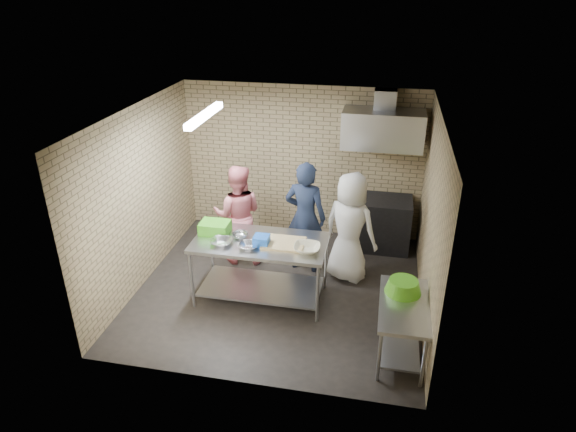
{
  "coord_description": "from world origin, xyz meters",
  "views": [
    {
      "loc": [
        1.4,
        -6.29,
        4.36
      ],
      "look_at": [
        0.1,
        0.2,
        1.15
      ],
      "focal_mm": 31.36,
      "sensor_mm": 36.0,
      "label": 1
    }
  ],
  "objects_px": {
    "bottle_green": "(411,133)",
    "side_counter": "(401,328)",
    "prep_table": "(261,270)",
    "man_navy": "(305,217)",
    "blue_tub": "(261,240)",
    "woman_pink": "(238,215)",
    "woman_white": "(350,228)",
    "green_basin": "(403,286)",
    "stove": "(375,223)",
    "bottle_red": "(386,130)",
    "green_crate": "(215,228)"
  },
  "relations": [
    {
      "from": "side_counter",
      "to": "man_navy",
      "type": "xyz_separation_m",
      "value": [
        -1.52,
        1.79,
        0.54
      ]
    },
    {
      "from": "green_crate",
      "to": "woman_pink",
      "type": "distance_m",
      "value": 0.89
    },
    {
      "from": "stove",
      "to": "green_basin",
      "type": "relative_size",
      "value": 2.61
    },
    {
      "from": "bottle_red",
      "to": "man_navy",
      "type": "xyz_separation_m",
      "value": [
        -1.12,
        -1.2,
        -1.12
      ]
    },
    {
      "from": "bottle_red",
      "to": "woman_pink",
      "type": "height_order",
      "value": "bottle_red"
    },
    {
      "from": "prep_table",
      "to": "green_crate",
      "type": "height_order",
      "value": "green_crate"
    },
    {
      "from": "man_navy",
      "to": "woman_white",
      "type": "bearing_deg",
      "value": 176.73
    },
    {
      "from": "bottle_green",
      "to": "side_counter",
      "type": "bearing_deg",
      "value": -90.0
    },
    {
      "from": "woman_white",
      "to": "stove",
      "type": "bearing_deg",
      "value": -85.13
    },
    {
      "from": "green_crate",
      "to": "man_navy",
      "type": "bearing_deg",
      "value": 34.91
    },
    {
      "from": "stove",
      "to": "woman_white",
      "type": "height_order",
      "value": "woman_white"
    },
    {
      "from": "man_navy",
      "to": "bottle_green",
      "type": "bearing_deg",
      "value": -133.39
    },
    {
      "from": "prep_table",
      "to": "side_counter",
      "type": "bearing_deg",
      "value": -22.59
    },
    {
      "from": "green_basin",
      "to": "stove",
      "type": "bearing_deg",
      "value": 99.76
    },
    {
      "from": "bottle_red",
      "to": "blue_tub",
      "type": "bearing_deg",
      "value": -124.76
    },
    {
      "from": "blue_tub",
      "to": "bottle_green",
      "type": "height_order",
      "value": "bottle_green"
    },
    {
      "from": "blue_tub",
      "to": "woman_pink",
      "type": "distance_m",
      "value": 1.29
    },
    {
      "from": "side_counter",
      "to": "green_crate",
      "type": "height_order",
      "value": "green_crate"
    },
    {
      "from": "blue_tub",
      "to": "prep_table",
      "type": "bearing_deg",
      "value": 116.57
    },
    {
      "from": "woman_white",
      "to": "blue_tub",
      "type": "bearing_deg",
      "value": 60.87
    },
    {
      "from": "side_counter",
      "to": "green_basin",
      "type": "relative_size",
      "value": 2.61
    },
    {
      "from": "bottle_red",
      "to": "green_crate",
      "type": "bearing_deg",
      "value": -138.69
    },
    {
      "from": "bottle_red",
      "to": "bottle_green",
      "type": "bearing_deg",
      "value": 0.0
    },
    {
      "from": "bottle_green",
      "to": "man_navy",
      "type": "xyz_separation_m",
      "value": [
        -1.52,
        -1.2,
        -1.1
      ]
    },
    {
      "from": "side_counter",
      "to": "bottle_red",
      "type": "xyz_separation_m",
      "value": [
        -0.4,
        2.99,
        1.65
      ]
    },
    {
      "from": "green_crate",
      "to": "green_basin",
      "type": "relative_size",
      "value": 0.91
    },
    {
      "from": "stove",
      "to": "blue_tub",
      "type": "bearing_deg",
      "value": -126.94
    },
    {
      "from": "prep_table",
      "to": "stove",
      "type": "distance_m",
      "value": 2.47
    },
    {
      "from": "bottle_red",
      "to": "bottle_green",
      "type": "height_order",
      "value": "bottle_red"
    },
    {
      "from": "side_counter",
      "to": "man_navy",
      "type": "distance_m",
      "value": 2.41
    },
    {
      "from": "bottle_green",
      "to": "woman_pink",
      "type": "relative_size",
      "value": 0.09
    },
    {
      "from": "prep_table",
      "to": "green_basin",
      "type": "bearing_deg",
      "value": -16.43
    },
    {
      "from": "man_navy",
      "to": "woman_pink",
      "type": "relative_size",
      "value": 1.09
    },
    {
      "from": "stove",
      "to": "side_counter",
      "type": "bearing_deg",
      "value": -80.71
    },
    {
      "from": "stove",
      "to": "green_basin",
      "type": "height_order",
      "value": "green_basin"
    },
    {
      "from": "prep_table",
      "to": "bottle_green",
      "type": "xyz_separation_m",
      "value": [
        2.01,
        2.15,
        1.54
      ]
    },
    {
      "from": "side_counter",
      "to": "bottle_green",
      "type": "relative_size",
      "value": 8.0
    },
    {
      "from": "green_crate",
      "to": "stove",
      "type": "bearing_deg",
      "value": 38.38
    },
    {
      "from": "woman_pink",
      "to": "woman_white",
      "type": "relative_size",
      "value": 0.96
    },
    {
      "from": "stove",
      "to": "man_navy",
      "type": "relative_size",
      "value": 0.66
    },
    {
      "from": "prep_table",
      "to": "man_navy",
      "type": "xyz_separation_m",
      "value": [
        0.49,
        0.95,
        0.44
      ]
    },
    {
      "from": "bottle_red",
      "to": "woman_white",
      "type": "distance_m",
      "value": 1.82
    },
    {
      "from": "side_counter",
      "to": "woman_pink",
      "type": "relative_size",
      "value": 0.72
    },
    {
      "from": "side_counter",
      "to": "woman_white",
      "type": "bearing_deg",
      "value": 116.21
    },
    {
      "from": "blue_tub",
      "to": "woman_pink",
      "type": "bearing_deg",
      "value": 121.56
    },
    {
      "from": "stove",
      "to": "woman_pink",
      "type": "bearing_deg",
      "value": -157.0
    },
    {
      "from": "woman_white",
      "to": "prep_table",
      "type": "bearing_deg",
      "value": 56.53
    },
    {
      "from": "man_navy",
      "to": "side_counter",
      "type": "bearing_deg",
      "value": 138.73
    },
    {
      "from": "green_crate",
      "to": "man_navy",
      "type": "relative_size",
      "value": 0.23
    },
    {
      "from": "green_crate",
      "to": "bottle_red",
      "type": "distance_m",
      "value": 3.24
    }
  ]
}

